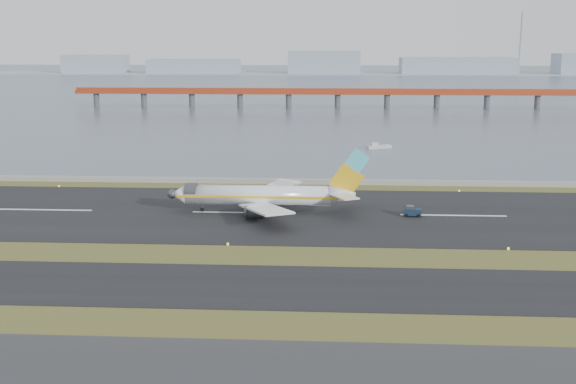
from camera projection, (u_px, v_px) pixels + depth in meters
The scene contains 10 objects.
ground at pixel (221, 259), 110.03m from camera, with size 1000.00×1000.00×0.00m, color #3F4C1B.
taxiway_strip at pixel (208, 285), 98.30m from camera, with size 1000.00×18.00×0.10m, color black.
runway_strip at pixel (244, 213), 139.32m from camera, with size 1000.00×45.00×0.10m, color black.
seawall at pixel (259, 181), 168.53m from camera, with size 1000.00×2.50×1.00m, color gray.
bay_water at pixel (309, 83), 559.33m from camera, with size 1400.00×800.00×1.30m, color #434E5F.
red_pier at pixel (338, 93), 351.57m from camera, with size 260.00×5.00×10.20m.
far_shoreline at pixel (328, 67), 713.58m from camera, with size 1400.00×80.00×60.50m.
airliner at pixel (266, 195), 138.76m from camera, with size 38.52×32.89×12.80m.
pushback_tug at pixel (412, 211), 136.36m from camera, with size 3.38×2.13×2.09m.
workboat_near at pixel (378, 146), 222.18m from camera, with size 8.22×5.28×1.91m.
Camera 1 is at (16.36, -104.76, 32.79)m, focal length 45.00 mm.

